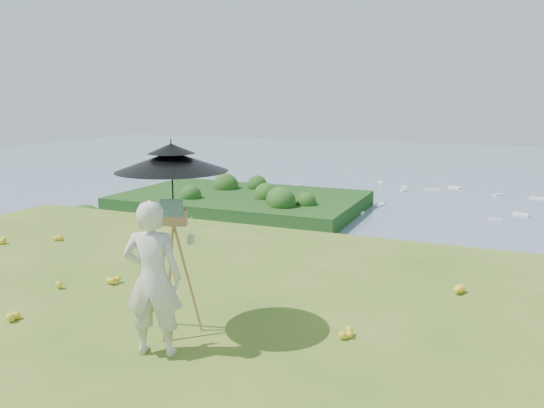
% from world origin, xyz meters
% --- Properties ---
extents(ground, '(14.00, 14.00, 0.00)m').
position_xyz_m(ground, '(0.00, 0.00, 0.00)').
color(ground, '#456E1F').
rests_on(ground, ground).
extents(shoreline_tier, '(170.00, 28.00, 8.00)m').
position_xyz_m(shoreline_tier, '(0.00, 75.00, -36.00)').
color(shoreline_tier, slate).
rests_on(shoreline_tier, bay_water).
extents(bay_water, '(700.00, 700.00, 0.00)m').
position_xyz_m(bay_water, '(0.00, 240.00, -34.00)').
color(bay_water, slate).
rests_on(bay_water, ground).
extents(peninsula, '(90.00, 60.00, 12.00)m').
position_xyz_m(peninsula, '(-75.00, 155.00, -29.00)').
color(peninsula, '#113A0F').
rests_on(peninsula, bay_water).
extents(slope_trees, '(110.00, 50.00, 6.00)m').
position_xyz_m(slope_trees, '(0.00, 35.00, -15.00)').
color(slope_trees, '#154916').
rests_on(slope_trees, forest_slope).
extents(harbor_town, '(110.00, 22.00, 5.00)m').
position_xyz_m(harbor_town, '(0.00, 75.00, -29.50)').
color(harbor_town, silver).
rests_on(harbor_town, shoreline_tier).
extents(moored_boats, '(140.00, 140.00, 0.70)m').
position_xyz_m(moored_boats, '(-12.50, 161.00, -33.65)').
color(moored_boats, white).
rests_on(moored_boats, bay_water).
extents(wildflowers, '(10.00, 10.50, 0.12)m').
position_xyz_m(wildflowers, '(0.00, 0.25, 0.06)').
color(wildflowers, yellow).
rests_on(wildflowers, ground).
extents(painter, '(0.78, 0.63, 1.85)m').
position_xyz_m(painter, '(1.23, 0.66, 0.93)').
color(painter, beige).
rests_on(painter, ground).
extents(field_easel, '(0.83, 0.83, 1.76)m').
position_xyz_m(field_easel, '(1.13, 1.26, 0.88)').
color(field_easel, '#AA8347').
rests_on(field_easel, ground).
extents(sun_umbrella, '(1.84, 1.84, 1.03)m').
position_xyz_m(sun_umbrella, '(1.12, 1.29, 1.96)').
color(sun_umbrella, black).
rests_on(sun_umbrella, field_easel).
extents(painter_cap, '(0.27, 0.29, 0.10)m').
position_xyz_m(painter_cap, '(1.23, 0.66, 1.80)').
color(painter_cap, '#D87680').
rests_on(painter_cap, painter).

